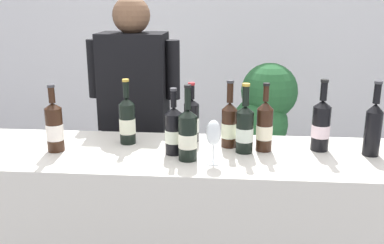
# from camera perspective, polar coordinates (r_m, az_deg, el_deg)

# --- Properties ---
(wall_back) EXTENTS (8.00, 0.10, 2.80)m
(wall_back) POSITION_cam_1_polar(r_m,az_deg,el_deg) (4.57, 1.21, 12.87)
(wall_back) COLOR white
(wall_back) RESTS_ON ground_plane
(counter) EXTENTS (2.24, 0.59, 0.95)m
(counter) POSITION_cam_1_polar(r_m,az_deg,el_deg) (2.30, -3.17, -14.97)
(counter) COLOR beige
(counter) RESTS_ON ground_plane
(wine_bottle_1) EXTENTS (0.08, 0.08, 0.31)m
(wine_bottle_1) POSITION_cam_1_polar(r_m,az_deg,el_deg) (2.04, -2.35, -1.11)
(wine_bottle_1) COLOR black
(wine_bottle_1) RESTS_ON counter
(wine_bottle_2) EXTENTS (0.09, 0.09, 0.34)m
(wine_bottle_2) POSITION_cam_1_polar(r_m,az_deg,el_deg) (2.17, 16.32, -0.36)
(wine_bottle_2) COLOR black
(wine_bottle_2) RESTS_ON counter
(wine_bottle_3) EXTENTS (0.08, 0.08, 0.33)m
(wine_bottle_3) POSITION_cam_1_polar(r_m,az_deg,el_deg) (2.11, 9.34, -0.54)
(wine_bottle_3) COLOR black
(wine_bottle_3) RESTS_ON counter
(wine_bottle_4) EXTENTS (0.08, 0.08, 0.33)m
(wine_bottle_4) POSITION_cam_1_polar(r_m,az_deg,el_deg) (2.14, 4.84, -0.26)
(wine_bottle_4) COLOR black
(wine_bottle_4) RESTS_ON counter
(wine_bottle_5) EXTENTS (0.08, 0.08, 0.33)m
(wine_bottle_5) POSITION_cam_1_polar(r_m,az_deg,el_deg) (2.07, 6.82, -0.85)
(wine_bottle_5) COLOR black
(wine_bottle_5) RESTS_ON counter
(wine_bottle_6) EXTENTS (0.08, 0.08, 0.35)m
(wine_bottle_6) POSITION_cam_1_polar(r_m,az_deg,el_deg) (2.18, 22.36, -0.59)
(wine_bottle_6) COLOR black
(wine_bottle_6) RESTS_ON counter
(wine_bottle_8) EXTENTS (0.09, 0.09, 0.34)m
(wine_bottle_8) POSITION_cam_1_polar(r_m,az_deg,el_deg) (1.96, -0.55, -1.63)
(wine_bottle_8) COLOR black
(wine_bottle_8) RESTS_ON counter
(wine_bottle_9) EXTENTS (0.08, 0.08, 0.32)m
(wine_bottle_9) POSITION_cam_1_polar(r_m,az_deg,el_deg) (2.21, -8.36, 0.19)
(wine_bottle_9) COLOR black
(wine_bottle_9) RESTS_ON counter
(wine_bottle_10) EXTENTS (0.08, 0.08, 0.32)m
(wine_bottle_10) POSITION_cam_1_polar(r_m,az_deg,el_deg) (2.17, -17.34, -0.62)
(wine_bottle_10) COLOR black
(wine_bottle_10) RESTS_ON counter
(wine_bottle_11) EXTENTS (0.08, 0.08, 0.30)m
(wine_bottle_11) POSITION_cam_1_polar(r_m,az_deg,el_deg) (2.22, -0.06, 0.26)
(wine_bottle_11) COLOR black
(wine_bottle_11) RESTS_ON counter
(wine_glass) EXTENTS (0.07, 0.07, 0.20)m
(wine_glass) POSITION_cam_1_polar(r_m,az_deg,el_deg) (1.92, 2.79, -1.66)
(wine_glass) COLOR silver
(wine_glass) RESTS_ON counter
(person_server) EXTENTS (0.55, 0.25, 1.66)m
(person_server) POSITION_cam_1_polar(r_m,az_deg,el_deg) (2.71, -7.25, -2.20)
(person_server) COLOR black
(person_server) RESTS_ON ground_plane
(potted_shrub) EXTENTS (0.50, 0.54, 1.18)m
(potted_shrub) POSITION_cam_1_polar(r_m,az_deg,el_deg) (3.42, 8.83, -0.15)
(potted_shrub) COLOR brown
(potted_shrub) RESTS_ON ground_plane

